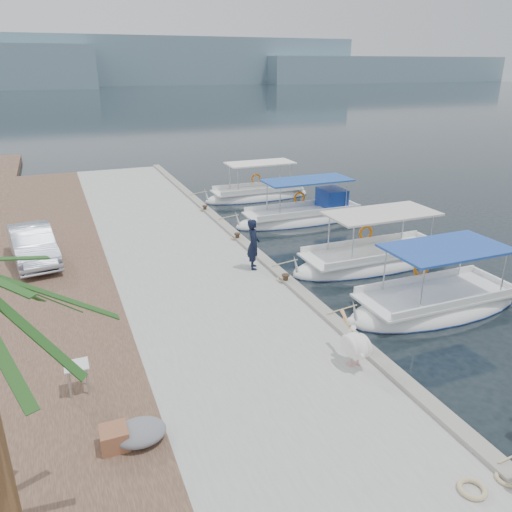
# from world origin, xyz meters

# --- Properties ---
(ground) EXTENTS (400.00, 400.00, 0.00)m
(ground) POSITION_xyz_m (0.00, 0.00, 0.00)
(ground) COLOR black
(ground) RESTS_ON ground
(concrete_quay) EXTENTS (6.00, 40.00, 0.50)m
(concrete_quay) POSITION_xyz_m (-3.00, 5.00, 0.25)
(concrete_quay) COLOR #9C9C97
(concrete_quay) RESTS_ON ground
(quay_curb) EXTENTS (0.44, 40.00, 0.12)m
(quay_curb) POSITION_xyz_m (-0.22, 5.00, 0.56)
(quay_curb) COLOR gray
(quay_curb) RESTS_ON concrete_quay
(cobblestone_strip) EXTENTS (4.00, 40.00, 0.50)m
(cobblestone_strip) POSITION_xyz_m (-8.00, 5.00, 0.25)
(cobblestone_strip) COLOR #4F362A
(cobblestone_strip) RESTS_ON ground
(distant_hills) EXTENTS (330.00, 60.00, 18.00)m
(distant_hills) POSITION_xyz_m (29.61, 201.49, 7.61)
(distant_hills) COLOR gray
(distant_hills) RESTS_ON ground
(fishing_caique_b) EXTENTS (6.66, 2.57, 2.83)m
(fishing_caique_b) POSITION_xyz_m (3.92, -1.36, 0.12)
(fishing_caique_b) COLOR white
(fishing_caique_b) RESTS_ON ground
(fishing_caique_c) EXTENTS (7.50, 2.45, 2.83)m
(fishing_caique_c) POSITION_xyz_m (4.34, 2.83, 0.12)
(fishing_caique_c) COLOR white
(fishing_caique_c) RESTS_ON ground
(fishing_caique_d) EXTENTS (7.66, 2.23, 2.83)m
(fishing_caique_d) POSITION_xyz_m (4.53, 9.45, 0.19)
(fishing_caique_d) COLOR white
(fishing_caique_d) RESTS_ON ground
(fishing_caique_e) EXTENTS (6.84, 2.09, 2.83)m
(fishing_caique_e) POSITION_xyz_m (4.01, 14.80, 0.13)
(fishing_caique_e) COLOR white
(fishing_caique_e) RESTS_ON ground
(mooring_bollards) EXTENTS (0.28, 20.28, 0.33)m
(mooring_bollards) POSITION_xyz_m (-0.35, 1.50, 0.69)
(mooring_bollards) COLOR black
(mooring_bollards) RESTS_ON concrete_quay
(pelican) EXTENTS (0.66, 1.53, 1.18)m
(pelican) POSITION_xyz_m (-0.92, -3.86, 1.11)
(pelican) COLOR tan
(pelican) RESTS_ON concrete_quay
(fisherman) EXTENTS (0.64, 0.81, 1.95)m
(fisherman) POSITION_xyz_m (-0.89, 3.22, 1.47)
(fisherman) COLOR black
(fisherman) RESTS_ON concrete_quay
(parked_car) EXTENTS (2.08, 4.46, 1.41)m
(parked_car) POSITION_xyz_m (-8.64, 7.09, 1.21)
(parked_car) COLOR #AFB8C8
(parked_car) RESTS_ON cobblestone_strip
(wooden_crate) EXTENTS (0.55, 0.55, 0.44)m
(wooden_crate) POSITION_xyz_m (-7.06, -4.58, 0.72)
(wooden_crate) COLOR brown
(wooden_crate) RESTS_ON cobblestone_strip
(tarp_bundle) EXTENTS (1.10, 0.90, 0.40)m
(tarp_bundle) POSITION_xyz_m (-6.55, -4.59, 0.70)
(tarp_bundle) COLOR slate
(tarp_bundle) RESTS_ON cobblestone_strip
(folding_table) EXTENTS (0.55, 0.55, 0.73)m
(folding_table) POSITION_xyz_m (-7.60, -2.35, 1.02)
(folding_table) COLOR silver
(folding_table) RESTS_ON cobblestone_strip
(rope_coil) EXTENTS (0.54, 0.54, 0.10)m
(rope_coil) POSITION_xyz_m (-1.16, -8.21, 0.55)
(rope_coil) COLOR #C6B284
(rope_coil) RESTS_ON concrete_quay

